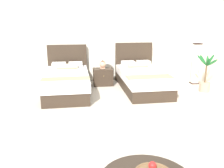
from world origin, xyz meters
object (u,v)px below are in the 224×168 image
(nightstand, at_px, (103,77))
(potted_palm, at_px, (205,79))
(bed_near_corner, at_px, (142,79))
(bed_near_window, at_px, (67,81))
(table_lamp, at_px, (103,59))
(floor_lamp_corner, at_px, (196,64))

(nightstand, bearing_deg, potted_palm, -21.44)
(bed_near_corner, bearing_deg, bed_near_window, -179.91)
(table_lamp, bearing_deg, bed_near_window, -149.83)
(bed_near_window, height_order, potted_palm, bed_near_window)
(nightstand, distance_m, potted_palm, 2.79)
(bed_near_window, relative_size, floor_lamp_corner, 1.86)
(bed_near_corner, distance_m, potted_palm, 1.65)
(bed_near_corner, height_order, floor_lamp_corner, floor_lamp_corner)
(bed_near_window, height_order, table_lamp, bed_near_window)
(nightstand, relative_size, potted_palm, 0.55)
(bed_near_window, bearing_deg, nightstand, 29.30)
(nightstand, bearing_deg, floor_lamp_corner, -4.89)
(table_lamp, height_order, floor_lamp_corner, floor_lamp_corner)
(bed_near_window, relative_size, potted_palm, 2.23)
(bed_near_window, bearing_deg, bed_near_corner, 0.09)
(bed_near_window, relative_size, bed_near_corner, 0.99)
(bed_near_window, relative_size, nightstand, 4.06)
(bed_near_corner, relative_size, floor_lamp_corner, 1.87)
(potted_palm, bearing_deg, bed_near_window, 172.76)
(bed_near_corner, xyz_separation_m, floor_lamp_corner, (1.70, 0.33, 0.30))
(floor_lamp_corner, height_order, potted_palm, floor_lamp_corner)
(bed_near_window, xyz_separation_m, potted_palm, (3.60, -0.46, 0.03))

